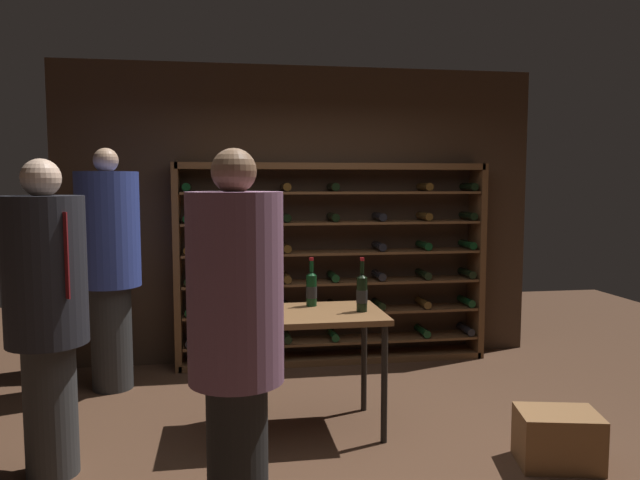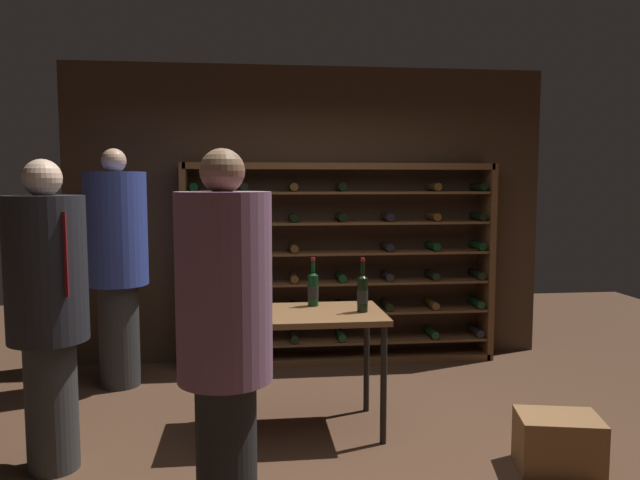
% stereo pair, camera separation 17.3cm
% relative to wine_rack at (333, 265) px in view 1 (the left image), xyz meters
% --- Properties ---
extents(ground_plane, '(10.39, 10.39, 0.00)m').
position_rel_wine_rack_xyz_m(ground_plane, '(-0.27, -1.98, -0.95)').
color(ground_plane, '#472D1E').
extents(back_wall, '(4.63, 0.10, 2.85)m').
position_rel_wine_rack_xyz_m(back_wall, '(-0.27, 0.21, 0.48)').
color(back_wall, '#3D2B1E').
rests_on(back_wall, ground).
extents(wine_rack, '(2.98, 0.32, 1.92)m').
position_rel_wine_rack_xyz_m(wine_rack, '(0.00, 0.00, 0.00)').
color(wine_rack, brown).
rests_on(wine_rack, ground).
extents(tasting_table, '(1.14, 0.68, 0.84)m').
position_rel_wine_rack_xyz_m(tasting_table, '(-0.52, -1.59, -0.20)').
color(tasting_table, brown).
rests_on(tasting_table, ground).
extents(person_bystander_dark_jacket, '(0.46, 0.46, 1.87)m').
position_rel_wine_rack_xyz_m(person_bystander_dark_jacket, '(-2.06, -2.00, 0.08)').
color(person_bystander_dark_jacket, '#2F2F2F').
rests_on(person_bystander_dark_jacket, ground).
extents(person_guest_blue_shirt, '(0.51, 0.51, 2.02)m').
position_rel_wine_rack_xyz_m(person_guest_blue_shirt, '(-1.98, -0.47, 0.17)').
color(person_guest_blue_shirt, '#2A2A2A').
rests_on(person_guest_blue_shirt, ground).
extents(person_guest_plum_blouse, '(0.45, 0.45, 1.89)m').
position_rel_wine_rack_xyz_m(person_guest_plum_blouse, '(-0.99, -2.90, 0.10)').
color(person_guest_plum_blouse, black).
rests_on(person_guest_plum_blouse, ground).
extents(wine_crate, '(0.54, 0.44, 0.33)m').
position_rel_wine_rack_xyz_m(wine_crate, '(0.97, -2.37, -0.78)').
color(wine_crate, brown).
rests_on(wine_crate, ground).
extents(wine_bottle_gold_foil, '(0.08, 0.08, 0.35)m').
position_rel_wine_rack_xyz_m(wine_bottle_gold_foil, '(-0.41, -1.39, 0.02)').
color(wine_bottle_gold_foil, black).
rests_on(wine_bottle_gold_foil, tasting_table).
extents(wine_bottle_black_capsule, '(0.08, 0.08, 0.38)m').
position_rel_wine_rack_xyz_m(wine_bottle_black_capsule, '(-0.10, -1.63, 0.03)').
color(wine_bottle_black_capsule, black).
rests_on(wine_bottle_black_capsule, tasting_table).
extents(wine_glass_stemmed_right, '(0.08, 0.08, 0.14)m').
position_rel_wine_rack_xyz_m(wine_glass_stemmed_right, '(-0.89, -1.76, -0.00)').
color(wine_glass_stemmed_right, silver).
rests_on(wine_glass_stemmed_right, tasting_table).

